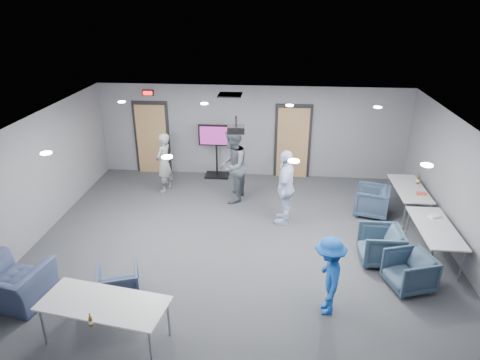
# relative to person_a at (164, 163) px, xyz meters

# --- Properties ---
(floor) EXTENTS (9.00, 9.00, 0.00)m
(floor) POSITION_rel_person_a_xyz_m (2.31, -2.61, -0.83)
(floor) COLOR #33353A
(floor) RESTS_ON ground
(ceiling) EXTENTS (9.00, 9.00, 0.00)m
(ceiling) POSITION_rel_person_a_xyz_m (2.31, -2.61, 1.87)
(ceiling) COLOR silver
(ceiling) RESTS_ON wall_back
(wall_back) EXTENTS (9.00, 0.02, 2.70)m
(wall_back) POSITION_rel_person_a_xyz_m (2.31, 1.39, 0.52)
(wall_back) COLOR slate
(wall_back) RESTS_ON floor
(wall_front) EXTENTS (9.00, 0.02, 2.70)m
(wall_front) POSITION_rel_person_a_xyz_m (2.31, -6.61, 0.52)
(wall_front) COLOR slate
(wall_front) RESTS_ON floor
(wall_left) EXTENTS (0.02, 8.00, 2.70)m
(wall_left) POSITION_rel_person_a_xyz_m (-2.19, -2.61, 0.52)
(wall_left) COLOR slate
(wall_left) RESTS_ON floor
(wall_right) EXTENTS (0.02, 8.00, 2.70)m
(wall_right) POSITION_rel_person_a_xyz_m (6.81, -2.61, 0.52)
(wall_right) COLOR slate
(wall_right) RESTS_ON floor
(door_left) EXTENTS (1.06, 0.17, 2.24)m
(door_left) POSITION_rel_person_a_xyz_m (-0.69, 1.35, 0.24)
(door_left) COLOR black
(door_left) RESTS_ON wall_back
(door_right) EXTENTS (1.06, 0.17, 2.24)m
(door_right) POSITION_rel_person_a_xyz_m (3.51, 1.35, 0.24)
(door_right) COLOR black
(door_right) RESTS_ON wall_back
(exit_sign) EXTENTS (0.32, 0.08, 0.16)m
(exit_sign) POSITION_rel_person_a_xyz_m (-0.69, 1.33, 1.62)
(exit_sign) COLOR black
(exit_sign) RESTS_ON wall_back
(hvac_diffuser) EXTENTS (0.60, 0.60, 0.03)m
(hvac_diffuser) POSITION_rel_person_a_xyz_m (1.81, 0.19, 1.85)
(hvac_diffuser) COLOR black
(hvac_diffuser) RESTS_ON ceiling
(downlights) EXTENTS (6.18, 3.78, 0.02)m
(downlights) POSITION_rel_person_a_xyz_m (2.31, -2.61, 1.85)
(downlights) COLOR white
(downlights) RESTS_ON ceiling
(person_a) EXTENTS (0.53, 0.68, 1.66)m
(person_a) POSITION_rel_person_a_xyz_m (0.00, 0.00, 0.00)
(person_a) COLOR gray
(person_a) RESTS_ON floor
(person_b) EXTENTS (0.85, 1.03, 1.96)m
(person_b) POSITION_rel_person_a_xyz_m (1.93, -0.43, 0.15)
(person_b) COLOR slate
(person_b) RESTS_ON floor
(person_c) EXTENTS (0.62, 1.13, 1.82)m
(person_c) POSITION_rel_person_a_xyz_m (3.29, -1.48, 0.08)
(person_c) COLOR #C6DAFF
(person_c) RESTS_ON floor
(person_d) EXTENTS (0.56, 0.95, 1.44)m
(person_d) POSITION_rel_person_a_xyz_m (3.99, -4.61, -0.11)
(person_d) COLOR #1B51B0
(person_d) RESTS_ON floor
(chair_right_a) EXTENTS (0.99, 0.97, 0.73)m
(chair_right_a) POSITION_rel_person_a_xyz_m (5.44, -0.93, -0.47)
(chair_right_a) COLOR #34435A
(chair_right_a) RESTS_ON floor
(chair_right_b) EXTENTS (0.83, 0.81, 0.75)m
(chair_right_b) POSITION_rel_person_a_xyz_m (5.21, -2.99, -0.46)
(chair_right_b) COLOR #334859
(chair_right_b) RESTS_ON floor
(chair_right_c) EXTENTS (0.96, 0.94, 0.70)m
(chair_right_c) POSITION_rel_person_a_xyz_m (5.57, -3.82, -0.48)
(chair_right_c) COLOR #314356
(chair_right_c) RESTS_ON floor
(chair_front_a) EXTENTS (0.91, 0.92, 0.66)m
(chair_front_a) POSITION_rel_person_a_xyz_m (0.32, -4.61, -0.50)
(chair_front_a) COLOR #3B4867
(chair_front_a) RESTS_ON floor
(chair_front_b) EXTENTS (1.34, 1.22, 0.76)m
(chair_front_b) POSITION_rel_person_a_xyz_m (-1.49, -4.87, -0.45)
(chair_front_b) COLOR #3E496B
(chair_front_b) RESTS_ON floor
(table_right_a) EXTENTS (0.70, 1.68, 0.73)m
(table_right_a) POSITION_rel_person_a_xyz_m (6.31, -0.86, -0.15)
(table_right_a) COLOR silver
(table_right_a) RESTS_ON floor
(table_right_b) EXTENTS (0.73, 1.76, 0.73)m
(table_right_b) POSITION_rel_person_a_xyz_m (6.31, -2.76, -0.15)
(table_right_b) COLOR silver
(table_right_b) RESTS_ON floor
(table_front_left) EXTENTS (2.07, 1.13, 0.73)m
(table_front_left) POSITION_rel_person_a_xyz_m (0.49, -5.61, -0.14)
(table_front_left) COLOR silver
(table_front_left) RESTS_ON floor
(bottle_front) EXTENTS (0.06, 0.06, 0.22)m
(bottle_front) POSITION_rel_person_a_xyz_m (0.51, -6.11, -0.02)
(bottle_front) COLOR #4F320D
(bottle_front) RESTS_ON table_front_left
(bottle_right) EXTENTS (0.07, 0.07, 0.28)m
(bottle_right) POSITION_rel_person_a_xyz_m (6.56, -0.62, 0.00)
(bottle_right) COLOR #4F320D
(bottle_right) RESTS_ON table_right_a
(snack_box) EXTENTS (0.21, 0.15, 0.05)m
(snack_box) POSITION_rel_person_a_xyz_m (6.47, -1.22, -0.08)
(snack_box) COLOR #C94532
(snack_box) RESTS_ON table_right_a
(wrapper) EXTENTS (0.26, 0.22, 0.05)m
(wrapper) POSITION_rel_person_a_xyz_m (6.42, -2.35, -0.08)
(wrapper) COLOR silver
(wrapper) RESTS_ON table_right_b
(tv_stand) EXTENTS (1.04, 0.50, 1.60)m
(tv_stand) POSITION_rel_person_a_xyz_m (1.29, 1.14, 0.08)
(tv_stand) COLOR black
(tv_stand) RESTS_ON floor
(projector) EXTENTS (0.38, 0.36, 0.36)m
(projector) POSITION_rel_person_a_xyz_m (2.17, -1.87, 1.57)
(projector) COLOR black
(projector) RESTS_ON ceiling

